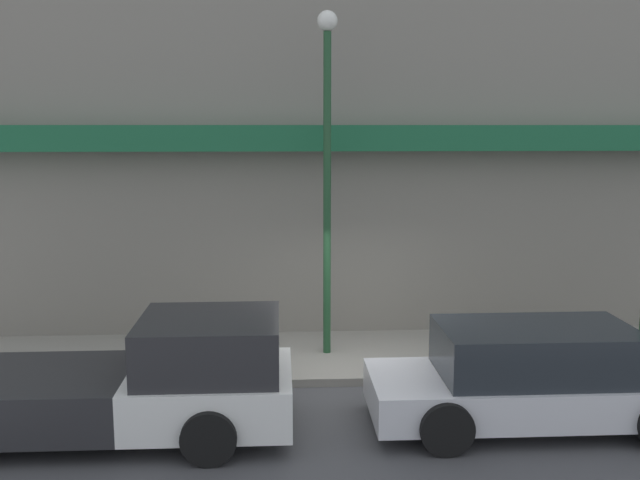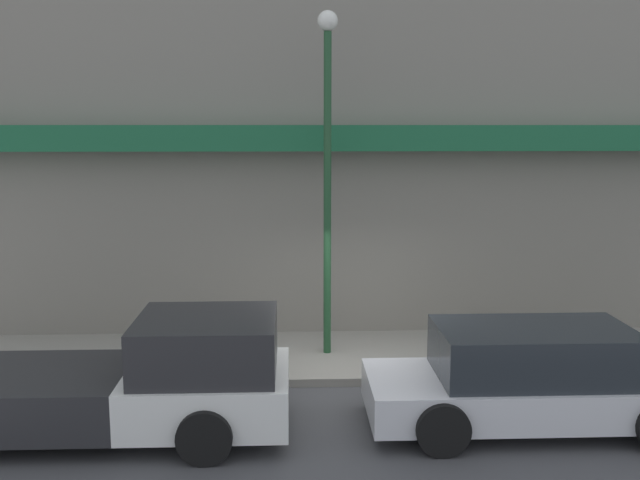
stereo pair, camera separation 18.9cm
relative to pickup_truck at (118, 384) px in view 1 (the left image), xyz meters
The scene contains 7 objects.
ground_plane 3.98m from the pickup_truck, 25.93° to the left, with size 80.00×80.00×0.00m, color #424244.
sidewalk 4.75m from the pickup_truck, 41.67° to the left, with size 36.00×2.84×0.14m.
building 8.08m from the pickup_truck, 59.86° to the left, with size 19.80×3.80×10.17m.
pickup_truck is the anchor object (origin of this frame).
parked_car 6.00m from the pickup_truck, ahead, with size 4.81×1.98×1.50m.
fire_hydrant 6.39m from the pickup_truck, 21.76° to the left, with size 0.20×0.20×0.67m.
street_lamp 5.51m from the pickup_truck, 44.90° to the left, with size 0.36×0.36×6.23m.
Camera 1 is at (-1.20, -11.47, 4.36)m, focal length 40.00 mm.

